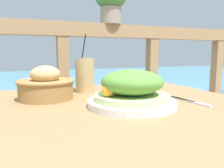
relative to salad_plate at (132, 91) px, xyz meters
name	(u,v)px	position (x,y,z in m)	size (l,w,h in m)	color
patio_table	(109,133)	(-0.07, 0.03, -0.14)	(1.03, 0.91, 0.71)	#997047
railing_fence	(63,75)	(-0.07, 0.83, -0.02)	(2.80, 0.08, 1.08)	#937551
sea_backdrop	(38,92)	(-0.07, 3.33, -0.55)	(12.00, 4.00, 0.43)	#568EA8
salad_plate	(132,91)	(0.00, 0.00, 0.00)	(0.29, 0.29, 0.12)	silver
drink_glass	(84,75)	(-0.07, 0.31, 0.02)	(0.08, 0.08, 0.25)	tan
bread_basket	(46,86)	(-0.24, 0.22, 0.00)	(0.21, 0.21, 0.12)	olive
fork	(189,101)	(0.21, -0.02, -0.05)	(0.04, 0.18, 0.00)	silver
knife	(176,98)	(0.21, 0.04, -0.05)	(0.02, 0.18, 0.00)	silver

